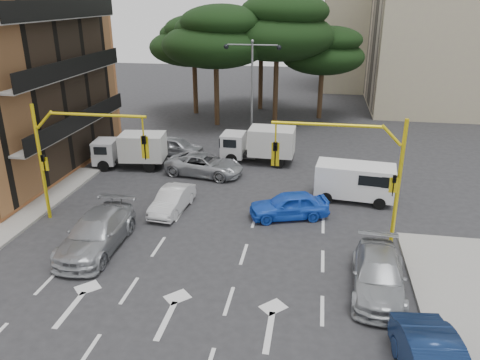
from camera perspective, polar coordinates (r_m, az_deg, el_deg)
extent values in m
plane|color=#28282B|center=(21.59, -4.84, -8.54)|extent=(120.00, 120.00, 0.00)
cube|color=gray|center=(36.03, 1.41, 4.23)|extent=(1.40, 6.00, 0.15)
cube|color=black|center=(30.60, -20.98, 11.14)|extent=(0.12, 14.72, 11.20)
cube|color=black|center=(50.35, 16.22, 18.13)|extent=(0.12, 11.04, 16.20)
cube|color=#BDB58E|center=(62.63, 17.99, 18.01)|extent=(16.00, 12.00, 16.00)
cube|color=black|center=(62.13, 10.20, 18.19)|extent=(0.12, 11.04, 14.20)
cylinder|color=#382616|center=(41.86, -2.86, 10.05)|extent=(0.44, 0.44, 4.95)
ellipsoid|color=black|center=(41.20, -2.98, 16.13)|extent=(9.15, 9.15, 3.87)
ellipsoid|color=black|center=(40.55, -2.28, 18.71)|extent=(6.86, 6.86, 2.86)
ellipsoid|color=black|center=(41.50, -3.63, 17.99)|extent=(6.07, 6.07, 2.64)
cylinder|color=#382616|center=(42.99, 4.36, 10.63)|extent=(0.44, 0.44, 5.40)
ellipsoid|color=black|center=(42.35, 4.55, 17.10)|extent=(9.98, 9.98, 4.22)
ellipsoid|color=black|center=(41.79, 5.45, 19.82)|extent=(7.49, 7.49, 3.12)
ellipsoid|color=black|center=(42.61, 3.94, 19.08)|extent=(6.62, 6.62, 2.88)
cylinder|color=#382616|center=(46.42, -5.47, 10.84)|extent=(0.44, 0.44, 4.50)
ellipsoid|color=black|center=(45.84, -5.65, 15.82)|extent=(8.32, 8.32, 3.52)
ellipsoid|color=black|center=(45.17, -5.10, 17.92)|extent=(6.24, 6.24, 2.60)
ellipsoid|color=black|center=(46.16, -6.23, 17.33)|extent=(5.52, 5.52, 2.40)
cylinder|color=#382616|center=(44.91, 9.75, 9.98)|extent=(0.44, 0.44, 4.05)
ellipsoid|color=black|center=(44.34, 10.05, 14.59)|extent=(7.49, 7.49, 3.17)
ellipsoid|color=black|center=(43.80, 11.00, 16.46)|extent=(5.62, 5.62, 2.34)
ellipsoid|color=black|center=(44.53, 9.48, 16.05)|extent=(4.97, 4.97, 2.16)
cylinder|color=#382616|center=(48.14, 2.52, 11.57)|extent=(0.44, 0.44, 4.95)
ellipsoid|color=black|center=(47.57, 2.61, 16.86)|extent=(9.15, 9.15, 3.87)
ellipsoid|color=black|center=(46.99, 3.36, 19.08)|extent=(6.86, 6.86, 2.86)
ellipsoid|color=black|center=(47.84, 2.06, 18.48)|extent=(6.07, 6.07, 2.64)
cylinder|color=yellow|center=(21.82, 18.74, -0.59)|extent=(0.18, 0.18, 6.00)
cylinder|color=yellow|center=(21.03, 17.99, 5.19)|extent=(0.95, 0.14, 0.95)
cylinder|color=yellow|center=(20.71, 10.52, 6.65)|extent=(4.80, 0.14, 0.14)
cylinder|color=yellow|center=(20.90, 4.38, 5.81)|extent=(0.08, 0.08, 0.90)
imported|color=black|center=(21.21, 4.30, 3.08)|extent=(0.20, 0.24, 1.20)
cube|color=yellow|center=(21.29, 4.32, 3.15)|extent=(0.36, 0.06, 1.10)
imported|color=black|center=(21.65, 18.22, -0.70)|extent=(0.16, 0.20, 1.00)
cube|color=yellow|center=(21.74, 18.19, -0.60)|extent=(0.35, 0.08, 0.70)
cylinder|color=yellow|center=(25.39, -23.07, 1.89)|extent=(0.18, 0.18, 6.00)
cylinder|color=yellow|center=(24.50, -22.74, 6.79)|extent=(0.95, 0.14, 0.95)
cylinder|color=yellow|center=(23.08, -17.01, 7.60)|extent=(4.80, 0.14, 0.14)
cylinder|color=yellow|center=(22.31, -11.77, 6.43)|extent=(0.08, 0.08, 0.90)
imported|color=black|center=(22.60, -11.57, 3.86)|extent=(0.20, 0.24, 1.20)
cube|color=yellow|center=(22.67, -11.50, 3.92)|extent=(0.36, 0.06, 1.10)
imported|color=black|center=(25.16, -22.82, 1.75)|extent=(0.16, 0.20, 1.00)
cube|color=yellow|center=(25.24, -22.71, 1.83)|extent=(0.35, 0.08, 0.70)
cylinder|color=slate|center=(35.08, 1.46, 10.20)|extent=(0.16, 0.16, 7.50)
cylinder|color=slate|center=(34.69, -0.01, 16.17)|extent=(1.80, 0.10, 0.10)
sphere|color=black|center=(34.88, -1.69, 15.95)|extent=(0.36, 0.36, 0.36)
cylinder|color=slate|center=(34.43, 3.06, 16.11)|extent=(1.80, 0.10, 0.10)
sphere|color=black|center=(34.34, 4.78, 15.80)|extent=(0.36, 0.36, 0.36)
sphere|color=slate|center=(34.53, 1.53, 16.56)|extent=(0.24, 0.24, 0.24)
imported|color=silver|center=(25.25, -8.26, -2.45)|extent=(1.68, 3.90, 1.25)
imported|color=blue|center=(24.36, 5.99, -3.07)|extent=(4.40, 2.81, 1.39)
imported|color=#979A9F|center=(22.29, -17.11, -6.17)|extent=(2.31, 5.49, 1.58)
imported|color=#A2A5AA|center=(30.13, -4.36, 1.89)|extent=(5.29, 3.05, 1.39)
imported|color=#A4A6AC|center=(34.12, -7.68, 4.08)|extent=(4.15, 2.26, 1.34)
imported|color=#96999D|center=(19.27, 16.52, -11.02)|extent=(2.32, 5.02, 1.42)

